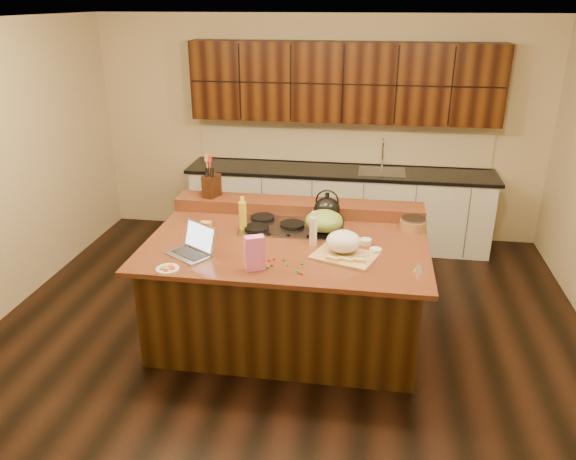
# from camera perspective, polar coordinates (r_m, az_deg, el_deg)

# --- Properties ---
(room) EXTENTS (5.52, 5.02, 2.72)m
(room) POSITION_cam_1_polar(r_m,az_deg,el_deg) (4.67, -0.10, 3.74)
(room) COLOR black
(room) RESTS_ON ground
(island) EXTENTS (2.40, 1.60, 0.92)m
(island) POSITION_cam_1_polar(r_m,az_deg,el_deg) (5.02, -0.09, -5.88)
(island) COLOR black
(island) RESTS_ON ground
(back_ledge) EXTENTS (2.40, 0.30, 0.12)m
(back_ledge) POSITION_cam_1_polar(r_m,az_deg,el_deg) (5.44, 1.06, 2.39)
(back_ledge) COLOR black
(back_ledge) RESTS_ON island
(cooktop) EXTENTS (0.92, 0.52, 0.05)m
(cooktop) POSITION_cam_1_polar(r_m,az_deg,el_deg) (5.09, 0.44, 0.39)
(cooktop) COLOR gray
(cooktop) RESTS_ON island
(back_counter) EXTENTS (3.70, 0.66, 2.40)m
(back_counter) POSITION_cam_1_polar(r_m,az_deg,el_deg) (6.86, 5.34, 6.59)
(back_counter) COLOR silver
(back_counter) RESTS_ON ground
(kettle) EXTENTS (0.31, 0.31, 0.22)m
(kettle) POSITION_cam_1_polar(r_m,az_deg,el_deg) (5.13, 3.98, 2.16)
(kettle) COLOR black
(kettle) RESTS_ON cooktop
(green_bowl) EXTENTS (0.33, 0.33, 0.18)m
(green_bowl) POSITION_cam_1_polar(r_m,az_deg,el_deg) (4.89, 3.69, 0.92)
(green_bowl) COLOR olive
(green_bowl) RESTS_ON cooktop
(laptop) EXTENTS (0.44, 0.42, 0.24)m
(laptop) POSITION_cam_1_polar(r_m,az_deg,el_deg) (4.62, -9.51, -1.63)
(laptop) COLOR #B7B7BC
(laptop) RESTS_ON island
(oil_bottle) EXTENTS (0.09, 0.09, 0.27)m
(oil_bottle) POSITION_cam_1_polar(r_m,az_deg,el_deg) (5.00, -4.62, 1.38)
(oil_bottle) COLOR gold
(oil_bottle) RESTS_ON island
(vinegar_bottle) EXTENTS (0.08, 0.08, 0.25)m
(vinegar_bottle) POSITION_cam_1_polar(r_m,az_deg,el_deg) (4.70, 2.58, -0.10)
(vinegar_bottle) COLOR silver
(vinegar_bottle) RESTS_ON island
(wooden_tray) EXTENTS (0.57, 0.49, 0.20)m
(wooden_tray) POSITION_cam_1_polar(r_m,az_deg,el_deg) (4.55, 5.68, -1.50)
(wooden_tray) COLOR tan
(wooden_tray) RESTS_ON island
(ramekin_a) EXTENTS (0.13, 0.13, 0.04)m
(ramekin_a) POSITION_cam_1_polar(r_m,az_deg,el_deg) (4.80, 7.90, -1.18)
(ramekin_a) COLOR white
(ramekin_a) RESTS_ON island
(ramekin_b) EXTENTS (0.13, 0.13, 0.04)m
(ramekin_b) POSITION_cam_1_polar(r_m,az_deg,el_deg) (4.63, 8.87, -2.15)
(ramekin_b) COLOR white
(ramekin_b) RESTS_ON island
(ramekin_c) EXTENTS (0.10, 0.10, 0.04)m
(ramekin_c) POSITION_cam_1_polar(r_m,az_deg,el_deg) (4.84, 6.47, -0.86)
(ramekin_c) COLOR white
(ramekin_c) RESTS_ON island
(strainer_bowl) EXTENTS (0.26, 0.26, 0.09)m
(strainer_bowl) POSITION_cam_1_polar(r_m,az_deg,el_deg) (5.17, 12.59, 0.52)
(strainer_bowl) COLOR #996B3F
(strainer_bowl) RESTS_ON island
(kitchen_timer) EXTENTS (0.09, 0.09, 0.07)m
(kitchen_timer) POSITION_cam_1_polar(r_m,az_deg,el_deg) (4.39, 13.11, -3.72)
(kitchen_timer) COLOR silver
(kitchen_timer) RESTS_ON island
(pink_bag) EXTENTS (0.17, 0.13, 0.27)m
(pink_bag) POSITION_cam_1_polar(r_m,az_deg,el_deg) (4.28, -3.41, -2.34)
(pink_bag) COLOR #F473CD
(pink_bag) RESTS_ON island
(candy_plate) EXTENTS (0.21, 0.21, 0.01)m
(candy_plate) POSITION_cam_1_polar(r_m,az_deg,el_deg) (4.42, -12.14, -3.88)
(candy_plate) COLOR white
(candy_plate) RESTS_ON island
(package_box) EXTENTS (0.10, 0.07, 0.14)m
(package_box) POSITION_cam_1_polar(r_m,az_deg,el_deg) (4.94, -8.35, 0.08)
(package_box) COLOR #D3904A
(package_box) RESTS_ON island
(utensil_crock) EXTENTS (0.14, 0.14, 0.14)m
(utensil_crock) POSITION_cam_1_polar(r_m,az_deg,el_deg) (5.58, -7.90, 4.10)
(utensil_crock) COLOR white
(utensil_crock) RESTS_ON back_ledge
(knife_block) EXTENTS (0.17, 0.21, 0.22)m
(knife_block) POSITION_cam_1_polar(r_m,az_deg,el_deg) (5.56, -7.77, 4.48)
(knife_block) COLOR black
(knife_block) RESTS_ON back_ledge
(gumdrop_0) EXTENTS (0.02, 0.02, 0.02)m
(gumdrop_0) POSITION_cam_1_polar(r_m,az_deg,el_deg) (4.47, -1.42, -2.94)
(gumdrop_0) COLOR red
(gumdrop_0) RESTS_ON island
(gumdrop_1) EXTENTS (0.02, 0.02, 0.02)m
(gumdrop_1) POSITION_cam_1_polar(r_m,az_deg,el_deg) (4.51, -3.50, -2.78)
(gumdrop_1) COLOR #198C26
(gumdrop_1) RESTS_ON island
(gumdrop_2) EXTENTS (0.02, 0.02, 0.02)m
(gumdrop_2) POSITION_cam_1_polar(r_m,az_deg,el_deg) (4.45, -1.93, -3.09)
(gumdrop_2) COLOR red
(gumdrop_2) RESTS_ON island
(gumdrop_3) EXTENTS (0.02, 0.02, 0.02)m
(gumdrop_3) POSITION_cam_1_polar(r_m,az_deg,el_deg) (4.28, 0.95, -4.19)
(gumdrop_3) COLOR #198C26
(gumdrop_3) RESTS_ON island
(gumdrop_4) EXTENTS (0.02, 0.02, 0.02)m
(gumdrop_4) POSITION_cam_1_polar(r_m,az_deg,el_deg) (4.37, -1.65, -3.61)
(gumdrop_4) COLOR red
(gumdrop_4) RESTS_ON island
(gumdrop_5) EXTENTS (0.02, 0.02, 0.02)m
(gumdrop_5) POSITION_cam_1_polar(r_m,az_deg,el_deg) (4.37, -0.06, -3.56)
(gumdrop_5) COLOR #198C26
(gumdrop_5) RESTS_ON island
(gumdrop_6) EXTENTS (0.02, 0.02, 0.02)m
(gumdrop_6) POSITION_cam_1_polar(r_m,az_deg,el_deg) (4.35, -3.31, -3.73)
(gumdrop_6) COLOR red
(gumdrop_6) RESTS_ON island
(gumdrop_7) EXTENTS (0.02, 0.02, 0.02)m
(gumdrop_7) POSITION_cam_1_polar(r_m,az_deg,el_deg) (4.45, -0.44, -3.06)
(gumdrop_7) COLOR #198C26
(gumdrop_7) RESTS_ON island
(gumdrop_8) EXTENTS (0.02, 0.02, 0.02)m
(gumdrop_8) POSITION_cam_1_polar(r_m,az_deg,el_deg) (4.24, 1.42, -4.43)
(gumdrop_8) COLOR red
(gumdrop_8) RESTS_ON island
(gumdrop_9) EXTENTS (0.02, 0.02, 0.02)m
(gumdrop_9) POSITION_cam_1_polar(r_m,az_deg,el_deg) (4.25, 1.13, -4.36)
(gumdrop_9) COLOR #198C26
(gumdrop_9) RESTS_ON island
(gumdrop_10) EXTENTS (0.02, 0.02, 0.02)m
(gumdrop_10) POSITION_cam_1_polar(r_m,az_deg,el_deg) (4.36, -2.83, -3.65)
(gumdrop_10) COLOR red
(gumdrop_10) RESTS_ON island
(gumdrop_11) EXTENTS (0.02, 0.02, 0.02)m
(gumdrop_11) POSITION_cam_1_polar(r_m,az_deg,el_deg) (4.34, -2.07, -3.81)
(gumdrop_11) COLOR #198C26
(gumdrop_11) RESTS_ON island
(gumdrop_12) EXTENTS (0.02, 0.02, 0.02)m
(gumdrop_12) POSITION_cam_1_polar(r_m,az_deg,el_deg) (4.35, -4.21, -3.77)
(gumdrop_12) COLOR red
(gumdrop_12) RESTS_ON island
(gumdrop_13) EXTENTS (0.02, 0.02, 0.02)m
(gumdrop_13) POSITION_cam_1_polar(r_m,az_deg,el_deg) (4.39, 1.41, -3.44)
(gumdrop_13) COLOR #198C26
(gumdrop_13) RESTS_ON island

